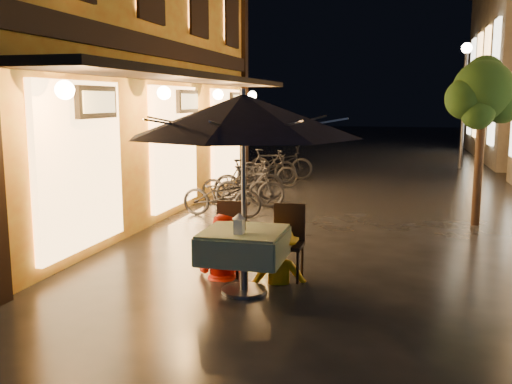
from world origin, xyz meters
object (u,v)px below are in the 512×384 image
(bicycle_0, at_px, (222,195))
(person_orange, at_px, (222,215))
(cafe_table, at_px, (244,246))
(table_lantern, at_px, (239,222))
(person_yellow, at_px, (279,227))
(patio_umbrella, at_px, (243,116))

(bicycle_0, bearing_deg, person_orange, -162.45)
(person_orange, relative_size, bicycle_0, 1.00)
(cafe_table, distance_m, person_orange, 0.78)
(table_lantern, distance_m, person_yellow, 0.81)
(patio_umbrella, xyz_separation_m, person_orange, (-0.46, 0.58, -1.33))
(person_yellow, bearing_deg, bicycle_0, -80.92)
(table_lantern, distance_m, person_orange, 0.92)
(person_orange, height_order, person_yellow, person_orange)
(patio_umbrella, relative_size, person_orange, 1.70)
(cafe_table, distance_m, bicycle_0, 4.64)
(cafe_table, distance_m, table_lantern, 0.39)
(person_orange, bearing_deg, patio_umbrella, 140.76)
(patio_umbrella, relative_size, bicycle_0, 1.70)
(cafe_table, bearing_deg, person_yellow, 57.82)
(patio_umbrella, distance_m, table_lantern, 1.25)
(table_lantern, relative_size, person_yellow, 0.17)
(table_lantern, xyz_separation_m, person_yellow, (0.32, 0.72, -0.20))
(bicycle_0, bearing_deg, table_lantern, -160.08)
(patio_umbrella, xyz_separation_m, table_lantern, (-0.00, -0.21, -1.23))
(person_orange, xyz_separation_m, bicycle_0, (-1.20, 3.75, -0.39))
(cafe_table, relative_size, person_orange, 0.60)
(cafe_table, xyz_separation_m, bicycle_0, (-1.66, 4.33, -0.16))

